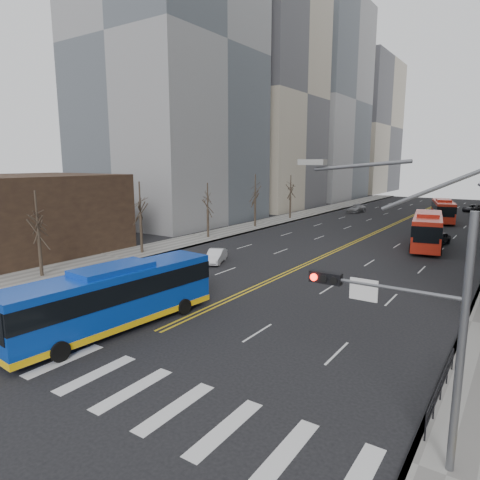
% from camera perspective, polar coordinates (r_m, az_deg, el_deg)
% --- Properties ---
extents(ground, '(220.00, 220.00, 0.00)m').
position_cam_1_polar(ground, '(21.81, -20.59, -15.59)').
color(ground, black).
extents(sidewalk_left, '(5.00, 130.00, 0.15)m').
position_cam_1_polar(sidewalk_left, '(65.62, 3.49, 2.28)').
color(sidewalk_left, slate).
rests_on(sidewalk_left, ground).
extents(crosswalk, '(26.70, 4.00, 0.01)m').
position_cam_1_polar(crosswalk, '(21.81, -20.59, -15.58)').
color(crosswalk, silver).
rests_on(crosswalk, ground).
extents(centerline, '(0.55, 100.00, 0.01)m').
position_cam_1_polar(centerline, '(68.68, 19.81, 1.99)').
color(centerline, gold).
rests_on(centerline, ground).
extents(office_towers, '(83.00, 134.00, 58.00)m').
position_cam_1_polar(office_towers, '(82.51, 23.45, 19.78)').
color(office_towers, gray).
rests_on(office_towers, ground).
extents(storefront, '(14.00, 18.00, 8.00)m').
position_cam_1_polar(storefront, '(48.48, -27.43, 2.94)').
color(storefront, black).
rests_on(storefront, ground).
extents(signal_mast, '(5.37, 0.37, 9.39)m').
position_cam_1_polar(signal_mast, '(14.03, 21.82, -8.89)').
color(signal_mast, slate).
rests_on(signal_mast, ground).
extents(pedestrian_railing, '(0.06, 6.06, 1.02)m').
position_cam_1_polar(pedestrian_railing, '(19.16, 25.28, -16.96)').
color(pedestrian_railing, black).
rests_on(pedestrian_railing, sidewalk_right).
extents(street_trees, '(35.20, 47.20, 7.60)m').
position_cam_1_polar(street_trees, '(51.50, 6.62, 5.38)').
color(street_trees, '#2C241B').
rests_on(street_trees, ground).
extents(blue_bus, '(3.72, 12.86, 3.68)m').
position_cam_1_polar(blue_bus, '(25.03, -16.43, -7.21)').
color(blue_bus, '#0B37A9').
rests_on(blue_bus, ground).
extents(red_bus_near, '(4.85, 12.55, 3.86)m').
position_cam_1_polar(red_bus_near, '(51.32, 23.70, 1.48)').
color(red_bus_near, red).
rests_on(red_bus_near, ground).
extents(red_bus_far, '(5.22, 11.56, 3.57)m').
position_cam_1_polar(red_bus_far, '(74.39, 25.44, 3.73)').
color(red_bus_far, red).
rests_on(red_bus_far, ground).
extents(car_white, '(2.74, 4.12, 1.28)m').
position_cam_1_polar(car_white, '(39.99, -3.24, -2.15)').
color(car_white, silver).
rests_on(car_white, ground).
extents(car_dark_mid, '(2.27, 4.30, 1.39)m').
position_cam_1_polar(car_dark_mid, '(53.86, 25.01, 0.20)').
color(car_dark_mid, black).
rests_on(car_dark_mid, ground).
extents(car_silver, '(2.51, 5.20, 1.46)m').
position_cam_1_polar(car_silver, '(82.83, 15.27, 4.08)').
color(car_silver, gray).
rests_on(car_silver, ground).
extents(car_dark_far, '(3.67, 5.31, 1.35)m').
position_cam_1_polar(car_dark_far, '(92.25, 28.61, 3.75)').
color(car_dark_far, black).
rests_on(car_dark_far, ground).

